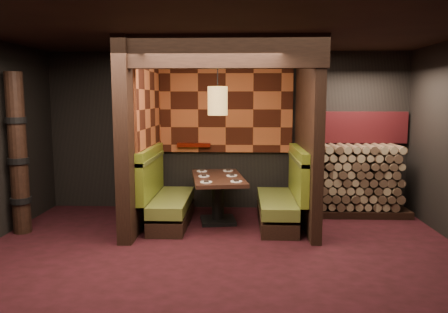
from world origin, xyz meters
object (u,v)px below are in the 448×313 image
pendant_lamp (218,101)px  totem_column (18,155)px  booth_bench_left (165,199)px  firewood_stack (358,180)px  dining_table (218,191)px  booth_bench_right (283,200)px

pendant_lamp → totem_column: pendant_lamp is taller
booth_bench_left → firewood_stack: firewood_stack is taller
pendant_lamp → firewood_stack: 2.84m
pendant_lamp → totem_column: 3.10m
totem_column → firewood_stack: totem_column is taller
dining_table → totem_column: bearing=-167.4°
booth_bench_left → booth_bench_right: bearing=0.0°
booth_bench_right → dining_table: (-1.05, 0.11, 0.13)m
booth_bench_left → totem_column: (-2.09, -0.55, 0.79)m
booth_bench_right → pendant_lamp: size_ratio=1.46×
totem_column → booth_bench_left: bearing=14.8°
booth_bench_right → totem_column: (-3.98, -0.55, 0.79)m
booth_bench_left → totem_column: bearing=-165.2°
booth_bench_left → totem_column: totem_column is taller
dining_table → firewood_stack: firewood_stack is taller
booth_bench_left → dining_table: size_ratio=1.03×
dining_table → booth_bench_right: bearing=-5.8°
firewood_stack → booth_bench_right: bearing=-152.7°
pendant_lamp → firewood_stack: (2.40, 0.64, -1.37)m
booth_bench_left → dining_table: booth_bench_left is taller
dining_table → totem_column: (-2.93, -0.66, 0.66)m
booth_bench_left → firewood_stack: (3.25, 0.70, 0.21)m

